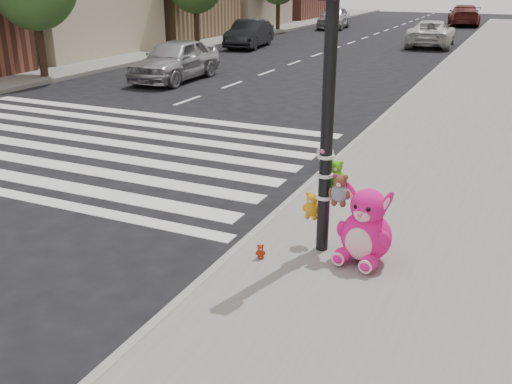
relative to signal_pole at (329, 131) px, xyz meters
The scene contains 12 objects.
ground 3.64m from the signal_pole, 145.27° to the right, with size 120.00×120.00×0.00m, color black.
sidewalk_far 24.36m from the signal_pole, 131.55° to the left, with size 6.00×80.00×0.14m, color slate.
curb_edge 8.43m from the signal_pole, 97.44° to the left, with size 0.12×80.00×0.15m, color gray.
crosswalk 8.08m from the signal_pole, 154.57° to the left, with size 11.00×6.00×0.01m, color silver, non-canonical shape.
signal_pole is the anchor object (origin of this frame).
pink_bunny 1.34m from the signal_pole, 10.05° to the right, with size 0.74×0.83×1.03m.
red_teddy 1.77m from the signal_pole, 136.67° to the right, with size 0.14×0.09×0.20m, color #9F2B0F, non-canonical shape.
car_silver_far 14.60m from the signal_pole, 130.17° to the left, with size 1.76×4.37×1.49m, color #A4A4A9.
car_dark_far 24.41m from the signal_pole, 117.88° to the left, with size 1.51×4.33×1.43m, color black.
car_white_near 26.29m from the signal_pole, 95.90° to the left, with size 2.28×4.95×1.38m, color silver.
car_maroon_near 41.67m from the signal_pole, 93.69° to the left, with size 2.17×5.34×1.55m, color #541A18.
car_silver_deep 36.39m from the signal_pole, 107.44° to the left, with size 1.84×4.57×1.56m, color #B4B4B9.
Camera 1 is at (4.70, -4.82, 3.57)m, focal length 40.00 mm.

